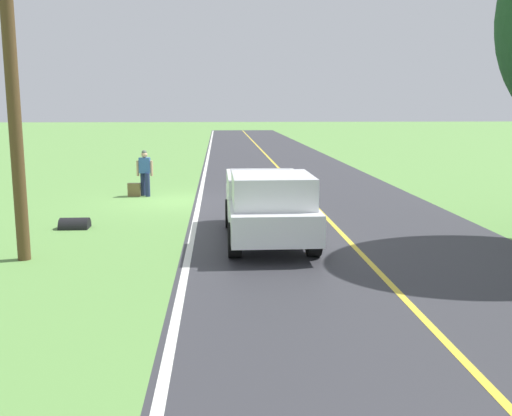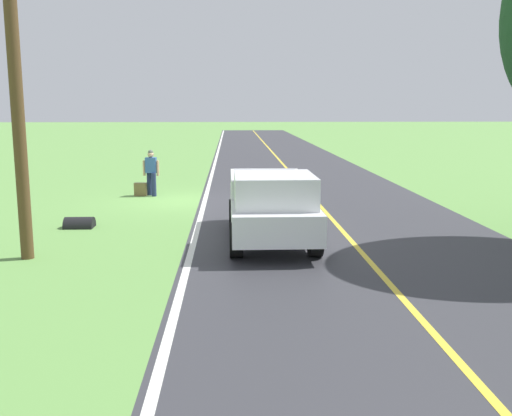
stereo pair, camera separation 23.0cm
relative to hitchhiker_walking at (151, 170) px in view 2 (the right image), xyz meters
The scene contains 9 objects.
ground_plane 2.01m from the hitchhiker_walking, 134.12° to the left, with size 200.00×200.00×0.00m, color #609347.
road_surface 6.27m from the hitchhiker_walking, 168.28° to the left, with size 8.36×120.00×0.00m, color #333338.
lane_edge_line 2.61m from the hitchhiker_walking, 148.66° to the left, with size 0.16×117.60×0.00m, color silver.
lane_centre_line 6.27m from the hitchhiker_walking, 168.28° to the left, with size 0.14×117.60×0.00m, color gold.
hitchhiker_walking is the anchor object (origin of this frame).
suitcase_carried 0.85m from the hitchhiker_walking, ahead, with size 0.20×0.46×0.50m, color brown.
pickup_truck_passing 8.85m from the hitchhiker_walking, 117.01° to the left, with size 2.12×5.41×1.82m.
utility_pole_roadside 9.69m from the hitchhiker_walking, 80.28° to the left, with size 0.28×0.28×7.10m, color brown.
drainage_culvert 6.07m from the hitchhiker_walking, 77.80° to the left, with size 0.60×0.60×0.80m, color black.
Camera 2 is at (-1.80, 20.95, 3.41)m, focal length 41.03 mm.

